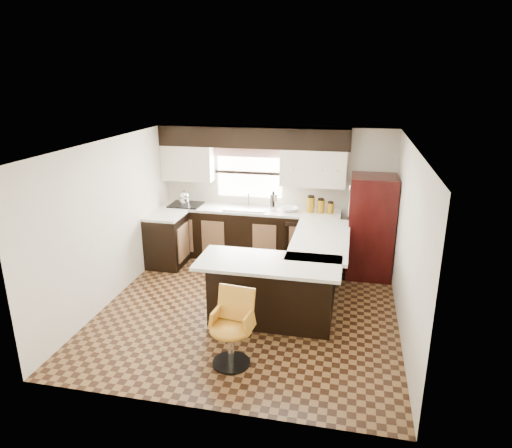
% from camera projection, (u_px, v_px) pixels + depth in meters
% --- Properties ---
extents(floor, '(4.40, 4.40, 0.00)m').
position_uv_depth(floor, '(250.00, 307.00, 6.72)').
color(floor, '#49301A').
rests_on(floor, ground).
extents(ceiling, '(4.40, 4.40, 0.00)m').
position_uv_depth(ceiling, '(249.00, 144.00, 5.97)').
color(ceiling, silver).
rests_on(ceiling, wall_back).
extents(wall_back, '(4.40, 0.00, 4.40)m').
position_uv_depth(wall_back, '(276.00, 192.00, 8.39)').
color(wall_back, beige).
rests_on(wall_back, floor).
extents(wall_front, '(4.40, 0.00, 4.40)m').
position_uv_depth(wall_front, '(198.00, 304.00, 4.30)').
color(wall_front, beige).
rests_on(wall_front, floor).
extents(wall_left, '(0.00, 4.40, 4.40)m').
position_uv_depth(wall_left, '(112.00, 221.00, 6.77)').
color(wall_left, beige).
rests_on(wall_left, floor).
extents(wall_right, '(0.00, 4.40, 4.40)m').
position_uv_depth(wall_right, '(407.00, 241.00, 5.93)').
color(wall_right, beige).
rests_on(wall_right, floor).
extents(base_cab_back, '(3.30, 0.60, 0.90)m').
position_uv_depth(base_cab_back, '(249.00, 234.00, 8.44)').
color(base_cab_back, black).
rests_on(base_cab_back, floor).
extents(base_cab_left, '(0.60, 0.70, 0.90)m').
position_uv_depth(base_cab_left, '(167.00, 241.00, 8.10)').
color(base_cab_left, black).
rests_on(base_cab_left, floor).
extents(counter_back, '(3.30, 0.60, 0.04)m').
position_uv_depth(counter_back, '(249.00, 210.00, 8.29)').
color(counter_back, silver).
rests_on(counter_back, base_cab_back).
extents(counter_left, '(0.60, 0.70, 0.04)m').
position_uv_depth(counter_left, '(165.00, 216.00, 7.95)').
color(counter_left, silver).
rests_on(counter_left, base_cab_left).
extents(soffit, '(3.40, 0.35, 0.36)m').
position_uv_depth(soffit, '(253.00, 137.00, 7.99)').
color(soffit, black).
rests_on(soffit, wall_back).
extents(upper_cab_left, '(0.94, 0.35, 0.64)m').
position_uv_depth(upper_cab_left, '(188.00, 163.00, 8.39)').
color(upper_cab_left, beige).
rests_on(upper_cab_left, wall_back).
extents(upper_cab_right, '(1.14, 0.35, 0.64)m').
position_uv_depth(upper_cab_right, '(313.00, 168.00, 7.93)').
color(upper_cab_right, beige).
rests_on(upper_cab_right, wall_back).
extents(window_pane, '(1.20, 0.02, 0.90)m').
position_uv_depth(window_pane, '(249.00, 173.00, 8.36)').
color(window_pane, white).
rests_on(window_pane, wall_back).
extents(valance, '(1.30, 0.06, 0.18)m').
position_uv_depth(valance, '(249.00, 152.00, 8.20)').
color(valance, '#D19B93').
rests_on(valance, wall_back).
extents(sink, '(0.75, 0.45, 0.03)m').
position_uv_depth(sink, '(246.00, 208.00, 8.27)').
color(sink, '#B2B2B7').
rests_on(sink, counter_back).
extents(dishwasher, '(0.58, 0.03, 0.78)m').
position_uv_depth(dishwasher, '(301.00, 245.00, 7.98)').
color(dishwasher, black).
rests_on(dishwasher, floor).
extents(cooktop, '(0.58, 0.50, 0.02)m').
position_uv_depth(cooktop, '(186.00, 205.00, 8.50)').
color(cooktop, black).
rests_on(cooktop, counter_back).
extents(peninsula_long, '(0.60, 1.95, 0.90)m').
position_uv_depth(peninsula_long, '(316.00, 268.00, 6.98)').
color(peninsula_long, black).
rests_on(peninsula_long, floor).
extents(peninsula_return, '(1.65, 0.60, 0.90)m').
position_uv_depth(peninsula_return, '(271.00, 293.00, 6.18)').
color(peninsula_return, black).
rests_on(peninsula_return, floor).
extents(counter_pen_long, '(0.84, 1.95, 0.04)m').
position_uv_depth(counter_pen_long, '(321.00, 239.00, 6.83)').
color(counter_pen_long, silver).
rests_on(counter_pen_long, peninsula_long).
extents(counter_pen_return, '(1.89, 0.84, 0.04)m').
position_uv_depth(counter_pen_return, '(269.00, 263.00, 5.96)').
color(counter_pen_return, silver).
rests_on(counter_pen_return, peninsula_return).
extents(refrigerator, '(0.74, 0.71, 1.72)m').
position_uv_depth(refrigerator, '(371.00, 227.00, 7.57)').
color(refrigerator, black).
rests_on(refrigerator, floor).
extents(bar_chair, '(0.54, 0.54, 0.92)m').
position_uv_depth(bar_chair, '(231.00, 330.00, 5.27)').
color(bar_chair, orange).
rests_on(bar_chair, floor).
extents(kettle, '(0.20, 0.20, 0.26)m').
position_uv_depth(kettle, '(184.00, 197.00, 8.46)').
color(kettle, silver).
rests_on(kettle, cooktop).
extents(percolator, '(0.15, 0.15, 0.31)m').
position_uv_depth(percolator, '(273.00, 202.00, 8.14)').
color(percolator, silver).
rests_on(percolator, counter_back).
extents(mixing_bowl, '(0.39, 0.39, 0.07)m').
position_uv_depth(mixing_bowl, '(290.00, 209.00, 8.12)').
color(mixing_bowl, white).
rests_on(mixing_bowl, counter_back).
extents(canister_large, '(0.14, 0.14, 0.27)m').
position_uv_depth(canister_large, '(311.00, 205.00, 8.04)').
color(canister_large, '#9A6D0F').
rests_on(canister_large, counter_back).
extents(canister_med, '(0.13, 0.13, 0.23)m').
position_uv_depth(canister_med, '(321.00, 206.00, 8.01)').
color(canister_med, '#9A6D0F').
rests_on(canister_med, counter_back).
extents(canister_small, '(0.12, 0.12, 0.18)m').
position_uv_depth(canister_small, '(330.00, 208.00, 7.98)').
color(canister_small, '#9A6D0F').
rests_on(canister_small, counter_back).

